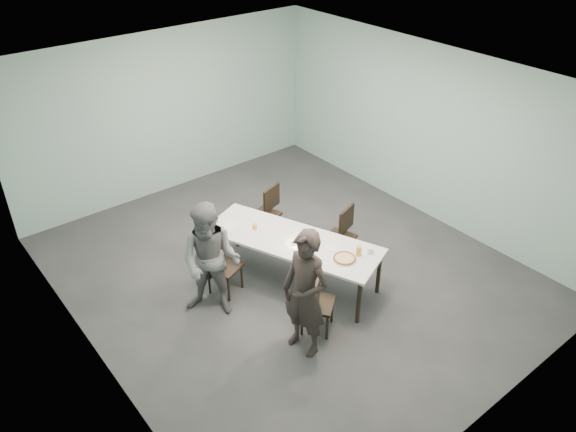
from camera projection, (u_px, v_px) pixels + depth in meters
ground at (288, 270)px, 8.70m from camera, size 7.00×7.00×0.00m
room_shell at (288, 152)px, 7.63m from camera, size 6.02×7.02×3.01m
table at (292, 243)px, 8.13m from camera, size 1.82×2.75×0.75m
chair_near_left at (316, 304)px, 7.29m from camera, size 0.63×0.59×0.87m
chair_far_left at (221, 266)px, 7.97m from camera, size 0.65×0.55×0.87m
chair_near_right at (342, 232)px, 8.72m from camera, size 0.65×0.53×0.87m
chair_far_right at (268, 209)px, 9.28m from camera, size 0.65×0.53×0.87m
diner_near at (305, 294)px, 6.86m from camera, size 0.55×0.72×1.78m
diner_far at (211, 261)px, 7.48m from camera, size 1.03×1.05×1.71m
pizza at (345, 258)px, 7.68m from camera, size 0.34×0.34×0.04m
side_plate at (332, 248)px, 7.91m from camera, size 0.18×0.18×0.01m
beer_glass at (359, 251)px, 7.73m from camera, size 0.08×0.08×0.15m
water_tumbler at (370, 250)px, 7.79m from camera, size 0.08×0.08×0.09m
tealight at (296, 242)px, 8.00m from camera, size 0.06×0.06×0.05m
amber_tumbler at (255, 226)px, 8.32m from camera, size 0.07×0.07×0.08m
menu at (232, 226)px, 8.40m from camera, size 0.36×0.32×0.01m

